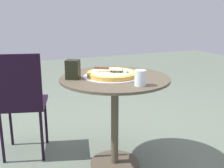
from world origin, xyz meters
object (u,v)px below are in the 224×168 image
pizza_on_tray (112,74)px  drinking_cup (140,78)px  patio_table (115,99)px  pizza_server (108,69)px  patio_chair_far (21,98)px  napkin_dispenser (73,69)px

pizza_on_tray → drinking_cup: drinking_cup is taller
patio_table → drinking_cup: (0.05, -0.29, 0.22)m
patio_table → pizza_server: (-0.04, 0.04, 0.23)m
patio_table → patio_chair_far: size_ratio=0.92×
drinking_cup → patio_chair_far: (-0.70, 0.70, -0.26)m
patio_table → napkin_dispenser: size_ratio=5.93×
pizza_on_tray → pizza_server: bearing=145.3°
patio_table → pizza_server: bearing=130.3°
patio_chair_far → napkin_dispenser: bearing=-44.7°
patio_table → napkin_dispenser: napkin_dispenser is taller
pizza_on_tray → napkin_dispenser: napkin_dispenser is taller
patio_table → pizza_on_tray: pizza_on_tray is taller
pizza_on_tray → drinking_cup: 0.32m
napkin_dispenser → patio_chair_far: size_ratio=0.15×
patio_table → patio_chair_far: 0.77m
pizza_server → patio_chair_far: size_ratio=0.23×
patio_table → patio_chair_far: (-0.65, 0.41, -0.03)m
pizza_on_tray → napkin_dispenser: 0.30m
patio_table → pizza_on_tray: size_ratio=1.90×
patio_table → pizza_on_tray: bearing=114.5°
patio_chair_far → drinking_cup: bearing=-45.0°
pizza_on_tray → napkin_dispenser: (-0.29, 0.04, 0.05)m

